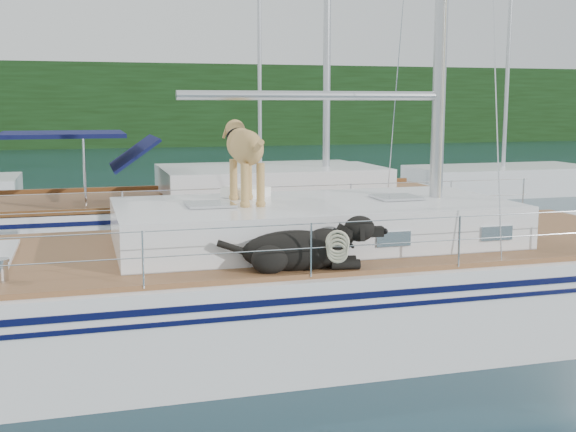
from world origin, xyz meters
name	(u,v)px	position (x,y,z in m)	size (l,w,h in m)	color
ground	(256,337)	(0.00, 0.00, 0.00)	(120.00, 120.00, 0.00)	black
tree_line	(110,105)	(0.00, 45.00, 3.00)	(90.00, 3.00, 6.00)	black
shore_bank	(110,138)	(0.00, 46.20, 0.60)	(92.00, 1.00, 1.20)	#595147
main_sailboat	(263,287)	(0.09, -0.01, 0.69)	(12.00, 3.91, 14.01)	white
neighbor_sailboat	(226,219)	(0.80, 6.14, 0.63)	(11.00, 3.50, 13.30)	white
bg_boat_center	(260,179)	(4.00, 16.00, 0.45)	(7.20, 3.00, 11.65)	white
bg_boat_east	(502,180)	(12.00, 13.00, 0.46)	(6.40, 3.00, 11.65)	white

